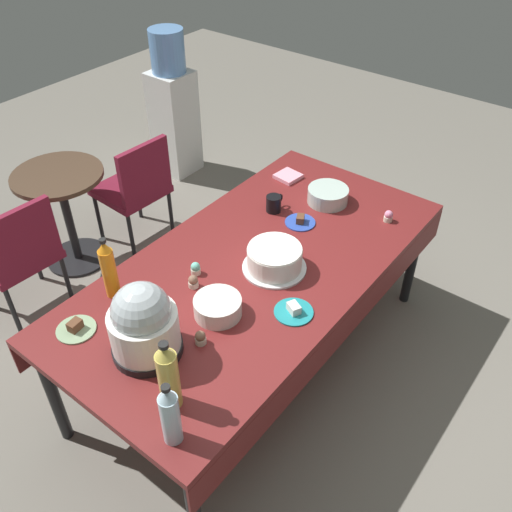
# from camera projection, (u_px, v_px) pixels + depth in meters

# --- Properties ---
(ground) EXTENTS (9.00, 9.00, 0.00)m
(ground) POSITION_uv_depth(u_px,v_px,m) (256.00, 359.00, 3.33)
(ground) COLOR slate
(potluck_table) EXTENTS (2.20, 1.10, 0.75)m
(potluck_table) POSITION_uv_depth(u_px,v_px,m) (256.00, 273.00, 2.89)
(potluck_table) COLOR maroon
(potluck_table) RESTS_ON ground
(frosted_layer_cake) EXTENTS (0.33, 0.33, 0.13)m
(frosted_layer_cake) POSITION_uv_depth(u_px,v_px,m) (275.00, 259.00, 2.79)
(frosted_layer_cake) COLOR silver
(frosted_layer_cake) RESTS_ON potluck_table
(slow_cooker) EXTENTS (0.31, 0.31, 0.37)m
(slow_cooker) POSITION_uv_depth(u_px,v_px,m) (143.00, 324.00, 2.29)
(slow_cooker) COLOR black
(slow_cooker) RESTS_ON potluck_table
(glass_salad_bowl) EXTENTS (0.24, 0.24, 0.09)m
(glass_salad_bowl) POSITION_uv_depth(u_px,v_px,m) (328.00, 195.00, 3.27)
(glass_salad_bowl) COLOR #B2C6BC
(glass_salad_bowl) RESTS_ON potluck_table
(ceramic_snack_bowl) EXTENTS (0.22, 0.22, 0.09)m
(ceramic_snack_bowl) POSITION_uv_depth(u_px,v_px,m) (218.00, 307.00, 2.55)
(ceramic_snack_bowl) COLOR silver
(ceramic_snack_bowl) RESTS_ON potluck_table
(dessert_plate_teal) EXTENTS (0.19, 0.19, 0.05)m
(dessert_plate_teal) POSITION_uv_depth(u_px,v_px,m) (294.00, 311.00, 2.57)
(dessert_plate_teal) COLOR teal
(dessert_plate_teal) RESTS_ON potluck_table
(dessert_plate_cobalt) EXTENTS (0.17, 0.17, 0.05)m
(dessert_plate_cobalt) POSITION_uv_depth(u_px,v_px,m) (300.00, 221.00, 3.12)
(dessert_plate_cobalt) COLOR #2D4CB2
(dessert_plate_cobalt) RESTS_ON potluck_table
(dessert_plate_sage) EXTENTS (0.18, 0.18, 0.05)m
(dessert_plate_sage) POSITION_uv_depth(u_px,v_px,m) (76.00, 328.00, 2.49)
(dessert_plate_sage) COLOR #8CA87F
(dessert_plate_sage) RESTS_ON potluck_table
(cupcake_cocoa) EXTENTS (0.05, 0.05, 0.07)m
(cupcake_cocoa) POSITION_uv_depth(u_px,v_px,m) (200.00, 338.00, 2.42)
(cupcake_cocoa) COLOR beige
(cupcake_cocoa) RESTS_ON potluck_table
(cupcake_vanilla) EXTENTS (0.05, 0.05, 0.07)m
(cupcake_vanilla) POSITION_uv_depth(u_px,v_px,m) (196.00, 268.00, 2.78)
(cupcake_vanilla) COLOR beige
(cupcake_vanilla) RESTS_ON potluck_table
(cupcake_mint) EXTENTS (0.05, 0.05, 0.07)m
(cupcake_mint) POSITION_uv_depth(u_px,v_px,m) (388.00, 216.00, 3.13)
(cupcake_mint) COLOR beige
(cupcake_mint) RESTS_ON potluck_table
(cupcake_lemon) EXTENTS (0.05, 0.05, 0.07)m
(cupcake_lemon) POSITION_uv_depth(u_px,v_px,m) (193.00, 282.00, 2.70)
(cupcake_lemon) COLOR beige
(cupcake_lemon) RESTS_ON potluck_table
(soda_bottle_ginger_ale) EXTENTS (0.08, 0.08, 0.34)m
(soda_bottle_ginger_ale) POSITION_uv_depth(u_px,v_px,m) (168.00, 376.00, 2.09)
(soda_bottle_ginger_ale) COLOR gold
(soda_bottle_ginger_ale) RESTS_ON potluck_table
(soda_bottle_water) EXTENTS (0.07, 0.07, 0.31)m
(soda_bottle_water) POSITION_uv_depth(u_px,v_px,m) (170.00, 415.00, 1.98)
(soda_bottle_water) COLOR silver
(soda_bottle_water) RESTS_ON potluck_table
(soda_bottle_orange_juice) EXTENTS (0.07, 0.07, 0.33)m
(soda_bottle_orange_juice) POSITION_uv_depth(u_px,v_px,m) (109.00, 269.00, 2.58)
(soda_bottle_orange_juice) COLOR orange
(soda_bottle_orange_juice) RESTS_ON potluck_table
(coffee_mug_black) EXTENTS (0.13, 0.09, 0.10)m
(coffee_mug_black) POSITION_uv_depth(u_px,v_px,m) (274.00, 203.00, 3.20)
(coffee_mug_black) COLOR black
(coffee_mug_black) RESTS_ON potluck_table
(coffee_mug_olive) EXTENTS (0.12, 0.08, 0.09)m
(coffee_mug_olive) POSITION_uv_depth(u_px,v_px,m) (128.00, 300.00, 2.58)
(coffee_mug_olive) COLOR olive
(coffee_mug_olive) RESTS_ON potluck_table
(paper_napkin_stack) EXTENTS (0.15, 0.15, 0.02)m
(paper_napkin_stack) POSITION_uv_depth(u_px,v_px,m) (288.00, 176.00, 3.50)
(paper_napkin_stack) COLOR pink
(paper_napkin_stack) RESTS_ON potluck_table
(maroon_chair_left) EXTENTS (0.46, 0.46, 0.85)m
(maroon_chair_left) POSITION_uv_depth(u_px,v_px,m) (19.00, 252.00, 3.34)
(maroon_chair_left) COLOR maroon
(maroon_chair_left) RESTS_ON ground
(maroon_chair_right) EXTENTS (0.46, 0.46, 0.85)m
(maroon_chair_right) POSITION_uv_depth(u_px,v_px,m) (136.00, 186.00, 3.92)
(maroon_chair_right) COLOR maroon
(maroon_chair_right) RESTS_ON ground
(round_cafe_table) EXTENTS (0.60, 0.60, 0.72)m
(round_cafe_table) POSITION_uv_depth(u_px,v_px,m) (64.00, 202.00, 3.75)
(round_cafe_table) COLOR #473323
(round_cafe_table) RESTS_ON ground
(water_cooler) EXTENTS (0.32, 0.32, 1.24)m
(water_cooler) POSITION_uv_depth(u_px,v_px,m) (173.00, 108.00, 4.69)
(water_cooler) COLOR silver
(water_cooler) RESTS_ON ground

